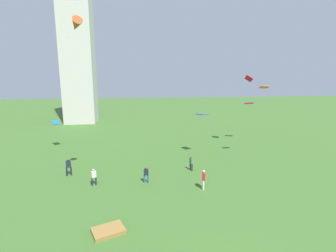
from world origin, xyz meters
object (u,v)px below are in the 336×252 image
object	(u,v)px
person_2	(204,178)
kite_flying_1	(56,123)
person_1	(94,176)
kite_flying_5	(249,79)
kite_flying_0	(76,25)
person_4	(146,174)
person_0	(191,162)
person_3	(69,166)
kite_flying_3	(202,114)
monument_obelisk	(75,7)
kite_flying_2	(264,87)
kite_bundle_1	(108,231)
kite_flying_4	(249,103)

from	to	relation	value
person_2	kite_flying_1	distance (m)	23.30
person_1	kite_flying_5	distance (m)	23.97
person_2	kite_flying_0	xyz separation A→B (m)	(-10.28, 1.59, 12.84)
person_4	kite_flying_0	world-z (taller)	kite_flying_0
person_0	person_3	distance (m)	12.59
person_1	kite_flying_5	xyz separation A→B (m)	(19.69, 10.45, 8.79)
kite_flying_3	kite_flying_5	xyz separation A→B (m)	(7.43, 3.04, 4.41)
monument_obelisk	person_2	bearing A→B (deg)	-65.15
monument_obelisk	kite_flying_0	bearing A→B (deg)	-78.82
kite_flying_5	monument_obelisk	bearing A→B (deg)	60.85
person_0	person_4	world-z (taller)	person_0
monument_obelisk	kite_flying_2	bearing A→B (deg)	-49.43
kite_flying_2	kite_bundle_1	xyz separation A→B (m)	(-16.78, -11.99, -8.58)
person_4	kite_flying_3	size ratio (longest dim) A/B	0.96
person_3	kite_flying_2	world-z (taller)	kite_flying_2
person_4	kite_flying_2	distance (m)	16.65
kite_bundle_1	kite_flying_3	bearing A→B (deg)	55.21
person_3	kite_bundle_1	size ratio (longest dim) A/B	0.93
kite_flying_4	kite_bundle_1	distance (m)	29.13
person_3	kite_bundle_1	world-z (taller)	person_3
kite_flying_4	kite_flying_5	bearing A→B (deg)	-101.58
person_4	kite_flying_1	distance (m)	18.43
kite_flying_2	kite_flying_3	size ratio (longest dim) A/B	0.67
person_1	person_4	bearing A→B (deg)	-27.62
kite_flying_5	kite_bundle_1	distance (m)	26.97
monument_obelisk	person_0	xyz separation A→B (m)	(17.39, -32.99, -23.63)
kite_flying_4	person_0	bearing A→B (deg)	-117.89
person_1	kite_flying_4	xyz separation A→B (m)	(21.41, 13.40, 5.10)
monument_obelisk	person_0	bearing A→B (deg)	-62.21
kite_flying_1	kite_flying_5	world-z (taller)	kite_flying_5
person_4	person_2	bearing A→B (deg)	-8.06
monument_obelisk	kite_flying_0	xyz separation A→B (m)	(7.11, -35.96, -10.71)
kite_flying_4	kite_flying_0	bearing A→B (deg)	-128.75
person_3	kite_flying_3	size ratio (longest dim) A/B	1.11
monument_obelisk	person_4	xyz separation A→B (m)	(12.43, -35.46, -23.65)
person_2	kite_flying_4	bearing A→B (deg)	159.91
kite_flying_0	kite_flying_3	world-z (taller)	kite_flying_0
kite_flying_3	kite_flying_4	xyz separation A→B (m)	(9.15, 5.99, 0.72)
person_3	kite_flying_2	bearing A→B (deg)	168.08
person_2	kite_flying_0	world-z (taller)	kite_flying_0
monument_obelisk	person_0	world-z (taller)	monument_obelisk
person_0	person_3	world-z (taller)	person_3
person_3	kite_flying_4	distance (m)	26.96
person_4	kite_bundle_1	world-z (taller)	person_4
person_1	kite_bundle_1	xyz separation A→B (m)	(1.94, -7.46, -0.77)
kite_flying_5	kite_flying_4	bearing A→B (deg)	-17.12
monument_obelisk	person_3	distance (m)	40.47
kite_flying_4	kite_flying_5	world-z (taller)	kite_flying_5
person_3	person_1	bearing A→B (deg)	119.42
monument_obelisk	person_3	world-z (taller)	monument_obelisk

